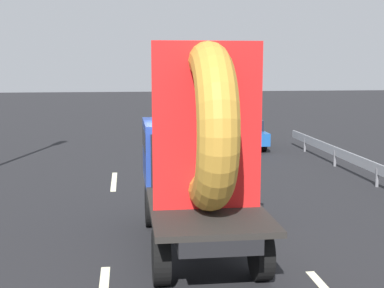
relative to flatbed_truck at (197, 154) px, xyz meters
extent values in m
plane|color=black|center=(0.28, 0.38, -1.87)|extent=(120.00, 120.00, 0.00)
cylinder|color=black|center=(-0.85, 1.36, -1.41)|extent=(0.28, 0.92, 0.92)
cylinder|color=black|center=(0.85, 1.36, -1.41)|extent=(0.28, 0.92, 0.92)
cylinder|color=black|center=(-0.85, -1.90, -1.41)|extent=(0.28, 0.92, 0.92)
cylinder|color=black|center=(0.85, -1.90, -1.41)|extent=(0.28, 0.92, 0.92)
cube|color=black|center=(0.00, -0.25, -0.96)|extent=(1.30, 5.24, 0.25)
cube|color=navy|center=(0.00, 1.36, -0.16)|extent=(2.00, 2.01, 1.35)
cube|color=black|center=(0.00, 1.31, 0.14)|extent=(2.02, 1.91, 0.44)
cube|color=black|center=(0.00, -1.26, -0.79)|extent=(2.00, 3.22, 0.10)
cube|color=black|center=(0.00, 0.30, -0.19)|extent=(1.80, 0.08, 1.10)
torus|color=#B7842D|center=(0.00, -1.41, 0.71)|extent=(0.67, 2.90, 2.90)
cube|color=red|center=(0.00, -1.41, 0.71)|extent=(1.90, 0.03, 2.90)
cylinder|color=black|center=(2.87, 13.77, -1.57)|extent=(0.21, 0.60, 0.60)
cylinder|color=black|center=(4.34, 13.77, -1.57)|extent=(0.21, 0.60, 0.60)
cylinder|color=black|center=(2.87, 11.24, -1.57)|extent=(0.21, 0.60, 0.60)
cylinder|color=black|center=(4.34, 11.24, -1.57)|extent=(0.21, 0.60, 0.60)
cube|color=#194C99|center=(3.60, 12.50, -1.31)|extent=(1.70, 3.96, 0.52)
cube|color=black|center=(3.60, 12.41, -0.81)|extent=(1.53, 2.22, 0.47)
cube|color=gray|center=(6.04, 6.01, -1.32)|extent=(0.06, 13.01, 0.32)
cylinder|color=slate|center=(6.04, 4.38, -1.59)|extent=(0.10, 0.10, 0.55)
cylinder|color=slate|center=(6.04, 7.64, -1.59)|extent=(0.10, 0.10, 0.55)
cylinder|color=slate|center=(6.04, 10.89, -1.59)|extent=(0.10, 0.10, 0.55)
cube|color=beige|center=(-1.80, 6.10, -1.87)|extent=(0.16, 2.71, 0.01)
cube|color=beige|center=(1.80, 5.55, -1.87)|extent=(0.16, 2.65, 0.01)
cylinder|color=black|center=(3.67, 31.06, -1.56)|extent=(0.22, 0.63, 0.63)
cylinder|color=black|center=(5.20, 31.06, -1.56)|extent=(0.22, 0.63, 0.63)
cylinder|color=black|center=(3.67, 28.43, -1.56)|extent=(0.22, 0.63, 0.63)
cylinder|color=black|center=(5.20, 28.43, -1.56)|extent=(0.22, 0.63, 0.63)
cube|color=#194C99|center=(4.44, 29.74, -1.29)|extent=(1.76, 4.12, 0.54)
cube|color=black|center=(4.44, 29.65, -0.77)|extent=(1.59, 2.30, 0.49)
camera|label=1|loc=(-1.38, -10.35, 1.78)|focal=49.69mm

